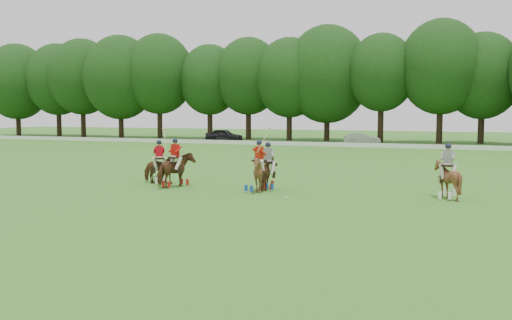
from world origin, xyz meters
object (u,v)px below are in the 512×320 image
at_px(car_left, 224,135).
at_px(polo_stripe_a, 268,173).
at_px(polo_stripe_b, 447,179).
at_px(polo_ball, 286,197).
at_px(polo_red_b, 159,168).
at_px(polo_red_a, 175,170).
at_px(polo_red_c, 259,173).
at_px(car_mid, 362,139).

height_order(car_left, polo_stripe_a, polo_stripe_a).
relative_size(polo_stripe_b, polo_ball, 25.85).
relative_size(car_left, polo_red_b, 1.65).
xyz_separation_m(car_left, polo_stripe_a, (20.09, -38.03, 0.02)).
bearing_deg(polo_stripe_a, polo_red_a, -167.91).
height_order(polo_red_c, polo_stripe_a, polo_red_c).
xyz_separation_m(polo_red_a, polo_stripe_b, (12.39, 1.11, -0.02)).
relative_size(car_left, polo_red_c, 1.57).
distance_m(car_mid, polo_red_c, 39.10).
distance_m(polo_red_a, polo_red_b, 1.69).
distance_m(car_left, polo_stripe_b, 47.13).
height_order(car_left, polo_red_b, polo_red_b).
height_order(polo_red_a, polo_red_b, polo_red_b).
bearing_deg(polo_stripe_a, car_left, 117.84).
distance_m(car_left, polo_stripe_a, 43.01).
relative_size(polo_red_b, polo_red_c, 0.95).
distance_m(car_left, polo_red_c, 43.81).
relative_size(car_left, car_mid, 1.15).
height_order(polo_red_a, polo_ball, polo_red_a).
distance_m(polo_red_b, polo_stripe_a, 5.85).
bearing_deg(car_left, polo_stripe_a, -158.21).
relative_size(polo_red_a, polo_ball, 26.32).
relative_size(car_mid, polo_red_a, 1.68).
relative_size(car_left, polo_red_a, 1.92).
relative_size(car_mid, polo_red_b, 1.44).
xyz_separation_m(polo_red_a, polo_red_b, (-1.43, 0.89, -0.08)).
relative_size(car_mid, polo_stripe_b, 1.71).
xyz_separation_m(car_mid, polo_red_c, (3.20, -38.97, 0.20)).
height_order(car_left, polo_stripe_b, polo_stripe_b).
xyz_separation_m(car_mid, polo_ball, (4.95, -40.33, -0.61)).
relative_size(car_mid, polo_red_c, 1.37).
bearing_deg(polo_ball, polo_red_c, 141.96).
bearing_deg(polo_red_b, polo_stripe_a, 0.58).
height_order(polo_red_a, polo_red_c, polo_red_c).
bearing_deg(polo_stripe_a, polo_ball, -53.93).
bearing_deg(polo_red_b, car_mid, 86.13).
bearing_deg(car_left, polo_ball, -157.70).
height_order(polo_red_b, polo_stripe_a, polo_red_b).
xyz_separation_m(polo_red_b, polo_stripe_b, (13.83, 0.23, 0.06)).
bearing_deg(polo_red_b, polo_red_a, -31.71).
xyz_separation_m(polo_stripe_a, polo_ball, (1.67, -2.30, -0.75)).
height_order(car_left, polo_ball, car_left).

